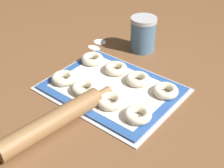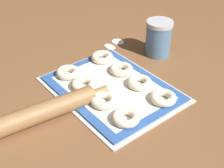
% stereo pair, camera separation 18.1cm
% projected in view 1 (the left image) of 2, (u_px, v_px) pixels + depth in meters
% --- Properties ---
extents(ground_plane, '(2.80, 2.80, 0.00)m').
position_uv_depth(ground_plane, '(112.00, 94.00, 1.00)').
color(ground_plane, brown).
extents(baking_tray, '(0.43, 0.33, 0.01)m').
position_uv_depth(baking_tray, '(112.00, 89.00, 1.02)').
color(baking_tray, silver).
rests_on(baking_tray, ground_plane).
extents(baking_mat, '(0.40, 0.31, 0.00)m').
position_uv_depth(baking_mat, '(112.00, 88.00, 1.02)').
color(baking_mat, '#2D569E').
rests_on(baking_mat, baking_tray).
extents(bagel_front_far_left, '(0.08, 0.08, 0.02)m').
position_uv_depth(bagel_front_far_left, '(63.00, 78.00, 1.04)').
color(bagel_front_far_left, beige).
rests_on(bagel_front_far_left, baking_mat).
extents(bagel_front_mid_left, '(0.08, 0.08, 0.02)m').
position_uv_depth(bagel_front_mid_left, '(84.00, 88.00, 0.99)').
color(bagel_front_mid_left, beige).
rests_on(bagel_front_mid_left, baking_mat).
extents(bagel_front_mid_right, '(0.08, 0.08, 0.02)m').
position_uv_depth(bagel_front_mid_right, '(110.00, 101.00, 0.94)').
color(bagel_front_mid_right, beige).
rests_on(bagel_front_mid_right, baking_mat).
extents(bagel_front_far_right, '(0.08, 0.08, 0.02)m').
position_uv_depth(bagel_front_far_right, '(138.00, 115.00, 0.89)').
color(bagel_front_far_right, beige).
rests_on(bagel_front_far_right, baking_mat).
extents(bagel_back_far_left, '(0.08, 0.08, 0.02)m').
position_uv_depth(bagel_back_far_left, '(92.00, 59.00, 1.14)').
color(bagel_back_far_left, beige).
rests_on(bagel_back_far_left, baking_mat).
extents(bagel_back_mid_left, '(0.08, 0.08, 0.02)m').
position_uv_depth(bagel_back_mid_left, '(116.00, 68.00, 1.08)').
color(bagel_back_mid_left, beige).
rests_on(bagel_back_mid_left, baking_mat).
extents(bagel_back_mid_right, '(0.08, 0.08, 0.02)m').
position_uv_depth(bagel_back_mid_right, '(138.00, 79.00, 1.03)').
color(bagel_back_mid_right, beige).
rests_on(bagel_back_mid_right, baking_mat).
extents(bagel_back_far_right, '(0.08, 0.08, 0.02)m').
position_uv_depth(bagel_back_far_right, '(165.00, 91.00, 0.98)').
color(bagel_back_far_right, beige).
rests_on(bagel_back_far_right, baking_mat).
extents(flour_canister, '(0.10, 0.10, 0.14)m').
position_uv_depth(flour_canister, '(143.00, 34.00, 1.20)').
color(flour_canister, slate).
rests_on(flour_canister, ground_plane).
extents(rolling_pin, '(0.09, 0.43, 0.06)m').
position_uv_depth(rolling_pin, '(52.00, 122.00, 0.85)').
color(rolling_pin, olive).
rests_on(rolling_pin, ground_plane).
extents(flour_patch_near, '(0.06, 0.03, 0.00)m').
position_uv_depth(flour_patch_near, '(94.00, 47.00, 1.25)').
color(flour_patch_near, white).
rests_on(flour_patch_near, ground_plane).
extents(flour_patch_far, '(0.05, 0.05, 0.00)m').
position_uv_depth(flour_patch_far, '(100.00, 41.00, 1.29)').
color(flour_patch_far, white).
rests_on(flour_patch_far, ground_plane).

